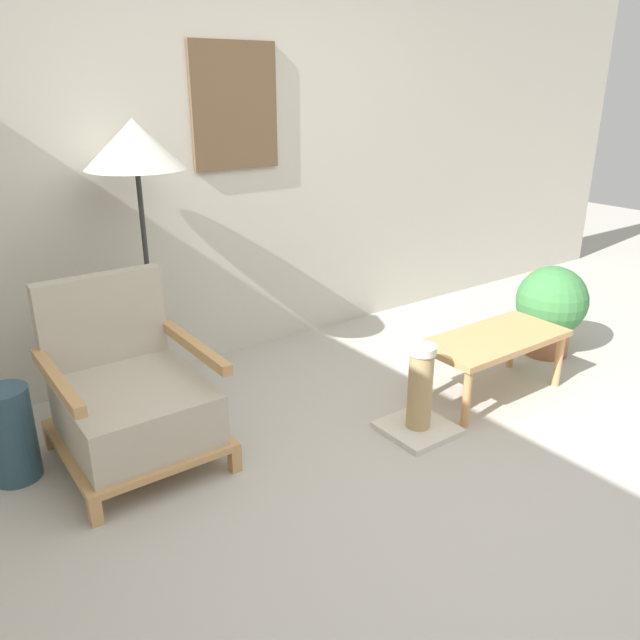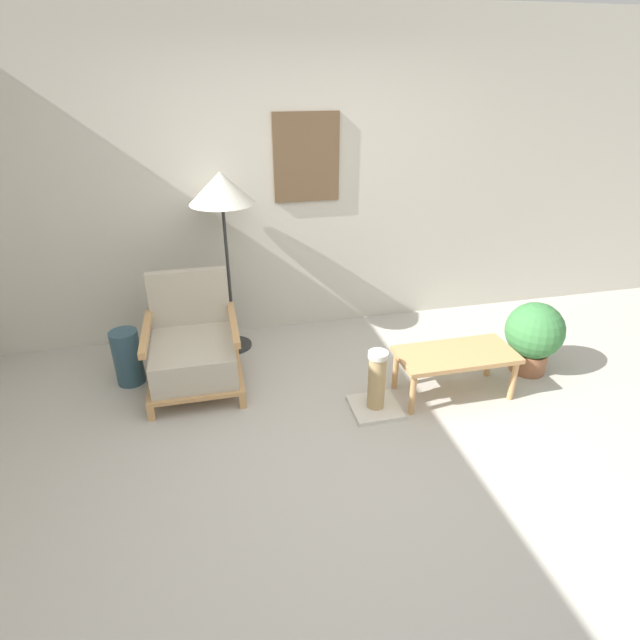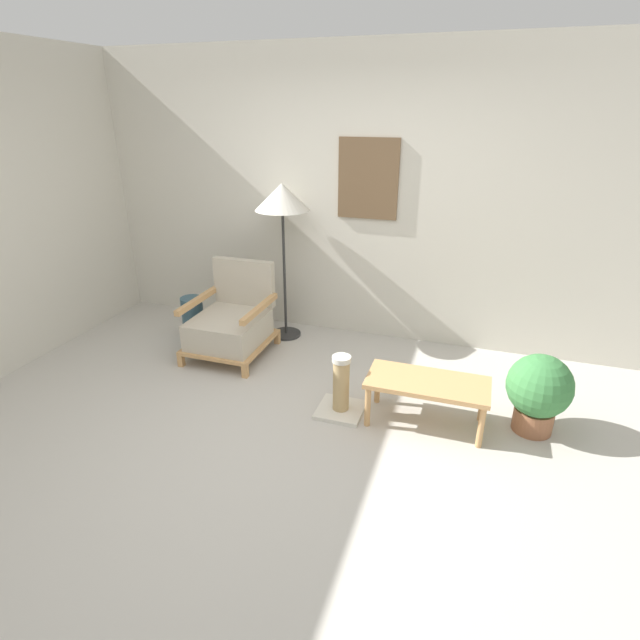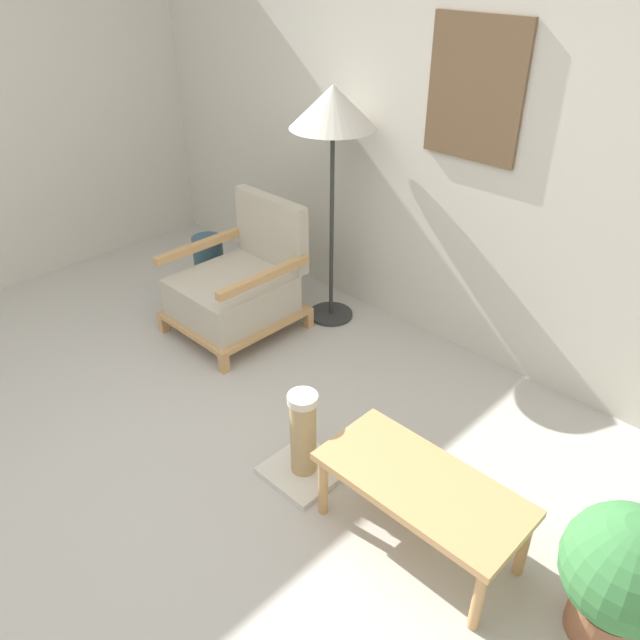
{
  "view_description": "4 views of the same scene",
  "coord_description": "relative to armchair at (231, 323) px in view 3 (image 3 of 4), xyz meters",
  "views": [
    {
      "loc": [
        -1.76,
        -1.38,
        1.68
      ],
      "look_at": [
        -0.02,
        1.03,
        0.55
      ],
      "focal_mm": 35.0,
      "sensor_mm": 36.0,
      "label": 1
    },
    {
      "loc": [
        -0.76,
        -2.18,
        2.21
      ],
      "look_at": [
        -0.02,
        1.03,
        0.55
      ],
      "focal_mm": 28.0,
      "sensor_mm": 36.0,
      "label": 2
    },
    {
      "loc": [
        1.17,
        -2.53,
        2.18
      ],
      "look_at": [
        -0.02,
        1.03,
        0.55
      ],
      "focal_mm": 28.0,
      "sensor_mm": 36.0,
      "label": 3
    },
    {
      "loc": [
        1.88,
        -0.91,
        2.23
      ],
      "look_at": [
        -0.02,
        1.03,
        0.55
      ],
      "focal_mm": 35.0,
      "sensor_mm": 36.0,
      "label": 4
    }
  ],
  "objects": [
    {
      "name": "vase",
      "position": [
        -0.51,
        0.14,
        -0.09
      ],
      "size": [
        0.21,
        0.21,
        0.44
      ],
      "primitive_type": "cylinder",
      "color": "#2D4C5B",
      "rests_on": "ground_plane"
    },
    {
      "name": "wall_back",
      "position": [
        0.96,
        0.86,
        1.04
      ],
      "size": [
        8.0,
        0.09,
        2.7
      ],
      "color": "beige",
      "rests_on": "ground_plane"
    },
    {
      "name": "ground_plane",
      "position": [
        0.96,
        -1.23,
        -0.31
      ],
      "size": [
        14.0,
        14.0,
        0.0
      ],
      "primitive_type": "plane",
      "color": "#B7B2A8"
    },
    {
      "name": "floor_lamp",
      "position": [
        0.33,
        0.52,
        1.03
      ],
      "size": [
        0.51,
        0.51,
        1.52
      ],
      "color": "#2D2D2D",
      "rests_on": "ground_plane"
    },
    {
      "name": "scratching_post",
      "position": [
        1.25,
        -0.64,
        -0.13
      ],
      "size": [
        0.35,
        0.35,
        0.48
      ],
      "color": "beige",
      "rests_on": "ground_plane"
    },
    {
      "name": "coffee_table",
      "position": [
        1.88,
        -0.58,
        0.0
      ],
      "size": [
        0.87,
        0.41,
        0.36
      ],
      "color": "tan",
      "rests_on": "ground_plane"
    },
    {
      "name": "potted_plant",
      "position": [
        2.63,
        -0.42,
        0.02
      ],
      "size": [
        0.45,
        0.45,
        0.59
      ],
      "color": "#935B3D",
      "rests_on": "ground_plane"
    },
    {
      "name": "armchair",
      "position": [
        0.0,
        0.0,
        0.0
      ],
      "size": [
        0.69,
        0.76,
        0.83
      ],
      "color": "tan",
      "rests_on": "ground_plane"
    }
  ]
}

